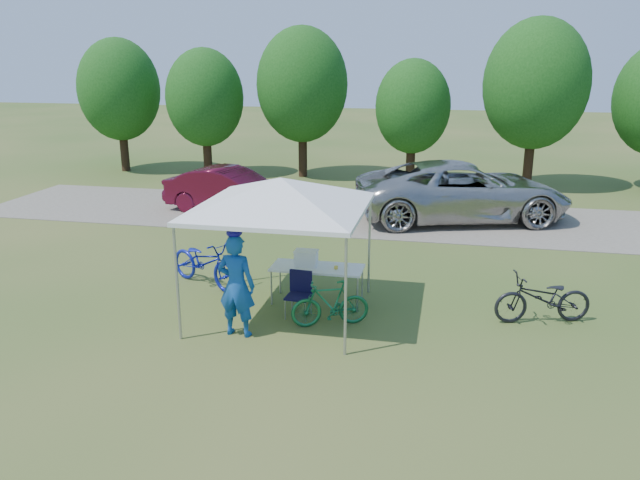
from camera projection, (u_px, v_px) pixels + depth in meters
The scene contains 14 objects.
ground at pixel (283, 313), 12.36m from camera, with size 100.00×100.00×0.00m, color #2D5119.
gravel_strip at pixel (349, 216), 19.86m from camera, with size 24.00×5.00×0.02m, color gray.
canopy at pixel (281, 182), 11.60m from camera, with size 4.53×4.53×3.00m.
treeline at pixel (367, 92), 24.59m from camera, with size 24.89×4.28×6.30m.
folding_table at pixel (317, 269), 12.72m from camera, with size 1.87×0.78×0.77m.
folding_chair at pixel (300, 290), 12.14m from camera, with size 0.49×0.50×0.89m.
cooler at pixel (306, 258), 12.71m from camera, with size 0.46×0.32×0.34m.
ice_cream_cup at pixel (336, 267), 12.57m from camera, with size 0.08×0.08×0.06m, color yellow.
cyclist at pixel (236, 286), 11.15m from camera, with size 0.70×0.46×1.91m, color #134A9A.
bike_blue at pixel (204, 262), 13.73m from camera, with size 0.72×2.05×1.08m, color #121D9E.
bike_green at pixel (330, 303), 11.68m from camera, with size 0.42×1.49×0.89m, color #166337.
bike_dark at pixel (543, 298), 11.81m from camera, with size 0.65×1.86×0.98m, color black.
minivan at pixel (462, 191), 19.12m from camera, with size 2.98×6.47×1.80m, color #ACABA7.
sedan at pixel (231, 190), 20.15m from camera, with size 1.51×4.33×1.43m, color #520D21.
Camera 1 is at (3.07, -11.04, 4.91)m, focal length 35.00 mm.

